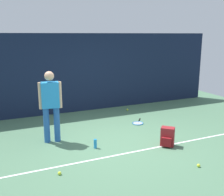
{
  "coord_description": "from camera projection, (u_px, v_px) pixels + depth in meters",
  "views": [
    {
      "loc": [
        -2.61,
        -5.45,
        2.52
      ],
      "look_at": [
        0.0,
        0.4,
        1.0
      ],
      "focal_mm": 43.32,
      "sensor_mm": 36.0,
      "label": 1
    }
  ],
  "objects": [
    {
      "name": "ground_plane",
      "position": [
        119.0,
        142.0,
        6.46
      ],
      "size": [
        12.0,
        12.0,
        0.0
      ],
      "primitive_type": "plane",
      "color": "#4C7556"
    },
    {
      "name": "tennis_ball_mid_court",
      "position": [
        60.0,
        173.0,
        4.95
      ],
      "size": [
        0.07,
        0.07,
        0.07
      ],
      "primitive_type": "sphere",
      "color": "#CCE033",
      "rests_on": "ground"
    },
    {
      "name": "backpack",
      "position": [
        167.0,
        137.0,
        6.2
      ],
      "size": [
        0.38,
        0.38,
        0.44
      ],
      "rotation": [
        0.0,
        0.0,
        5.51
      ],
      "color": "maroon",
      "rests_on": "ground"
    },
    {
      "name": "tennis_ball_near_player",
      "position": [
        199.0,
        165.0,
        5.24
      ],
      "size": [
        0.07,
        0.07,
        0.07
      ],
      "primitive_type": "sphere",
      "color": "#CCE033",
      "rests_on": "ground"
    },
    {
      "name": "court_line",
      "position": [
        131.0,
        152.0,
        5.9
      ],
      "size": [
        9.0,
        0.05,
        0.0
      ],
      "primitive_type": "cube",
      "color": "white",
      "rests_on": "ground"
    },
    {
      "name": "tennis_racket",
      "position": [
        138.0,
        123.0,
        7.82
      ],
      "size": [
        0.52,
        0.59,
        0.03
      ],
      "rotation": [
        0.0,
        0.0,
        4.05
      ],
      "color": "black",
      "rests_on": "ground"
    },
    {
      "name": "back_fence",
      "position": [
        80.0,
        73.0,
        8.83
      ],
      "size": [
        10.0,
        0.1,
        2.55
      ],
      "primitive_type": "cube",
      "color": "#141E38",
      "rests_on": "ground"
    },
    {
      "name": "tennis_player",
      "position": [
        51.0,
        103.0,
        6.28
      ],
      "size": [
        0.52,
        0.28,
        1.7
      ],
      "rotation": [
        0.0,
        0.0,
        2.98
      ],
      "color": "#2659A5",
      "rests_on": "ground"
    },
    {
      "name": "tennis_ball_by_fence",
      "position": [
        127.0,
        110.0,
        9.12
      ],
      "size": [
        0.07,
        0.07,
        0.07
      ],
      "primitive_type": "sphere",
      "color": "#CCE033",
      "rests_on": "ground"
    },
    {
      "name": "water_bottle",
      "position": [
        95.0,
        144.0,
        6.1
      ],
      "size": [
        0.07,
        0.07,
        0.21
      ],
      "primitive_type": "cylinder",
      "color": "#268CD8",
      "rests_on": "ground"
    }
  ]
}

